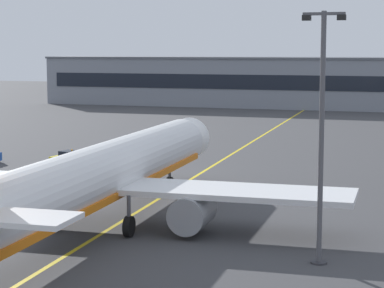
{
  "coord_description": "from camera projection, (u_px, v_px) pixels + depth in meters",
  "views": [
    {
      "loc": [
        21.54,
        -34.85,
        11.45
      ],
      "look_at": [
        4.87,
        13.92,
        4.94
      ],
      "focal_mm": 70.87,
      "sensor_mm": 36.0,
      "label": 1
    }
  ],
  "objects": [
    {
      "name": "terminal_building",
      "position": [
        332.0,
        83.0,
        144.82
      ],
      "size": [
        117.11,
        12.4,
        9.79
      ],
      "color": "gray",
      "rests_on": "ground"
    },
    {
      "name": "safety_cone_by_nose_gear",
      "position": [
        201.0,
        183.0,
        63.3
      ],
      "size": [
        0.44,
        0.44,
        0.55
      ],
      "color": "orange",
      "rests_on": "ground"
    },
    {
      "name": "ground_plane",
      "position": [
        24.0,
        261.0,
        41.06
      ],
      "size": [
        400.0,
        400.0,
        0.0
      ],
      "primitive_type": "plane",
      "color": "#3D3D3F"
    },
    {
      "name": "service_car_fifth",
      "position": [
        72.0,
        160.0,
        73.11
      ],
      "size": [
        4.39,
        2.44,
        1.79
      ],
      "color": "yellow",
      "rests_on": "ground"
    },
    {
      "name": "airliner_foreground",
      "position": [
        101.0,
        176.0,
        48.37
      ],
      "size": [
        32.21,
        41.51,
        11.65
      ],
      "color": "white",
      "rests_on": "ground"
    },
    {
      "name": "taxiway_centreline",
      "position": [
        199.0,
        174.0,
        69.22
      ],
      "size": [
        10.55,
        179.73,
        0.01
      ],
      "primitive_type": "cube",
      "rotation": [
        0.0,
        0.0,
        0.06
      ],
      "color": "yellow",
      "rests_on": "ground"
    },
    {
      "name": "apron_lamp_post",
      "position": [
        321.0,
        134.0,
        39.75
      ],
      "size": [
        2.24,
        0.9,
        13.38
      ],
      "color": "#515156",
      "rests_on": "ground"
    }
  ]
}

